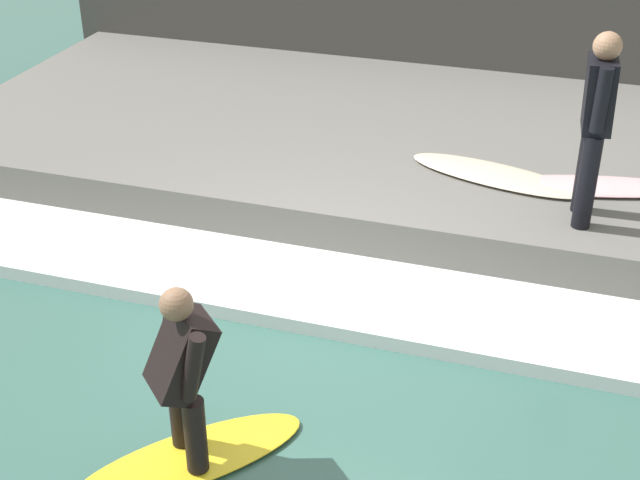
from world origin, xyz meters
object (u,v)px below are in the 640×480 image
Objects in this scene: surfboard_riding at (191,458)px; surfer_waiting_near at (596,118)px; surfboard_waiting_near at (594,186)px; surfboard_spare at (496,175)px; surfer_riding at (182,368)px.

surfboard_riding is 4.30m from surfer_waiting_near.
surfboard_riding is at bearing 149.59° from surfboard_waiting_near.
surfboard_spare is at bearing 92.29° from surfboard_waiting_near.
surfboard_riding is at bearing -9.46° from surfer_riding.
surfboard_riding is 4.26m from surfboard_spare.
surfer_waiting_near is at bearing -33.85° from surfer_riding.
surfboard_waiting_near is at bearing -87.71° from surfboard_spare.
surfboard_riding is 0.75m from surfer_riding.
surfer_riding is at bearing 170.54° from surfboard_riding.
surfboard_riding is 0.83× the size of surfboard_spare.
surfboard_waiting_near is at bearing -8.30° from surfer_waiting_near.
surfboard_waiting_near is (4.01, -2.36, -0.25)m from surfer_riding.
surfer_waiting_near is at bearing 171.70° from surfboard_waiting_near.
surfboard_waiting_near is at bearing -30.41° from surfboard_riding.
surfer_waiting_near is (3.37, -2.26, 1.42)m from surfboard_riding.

